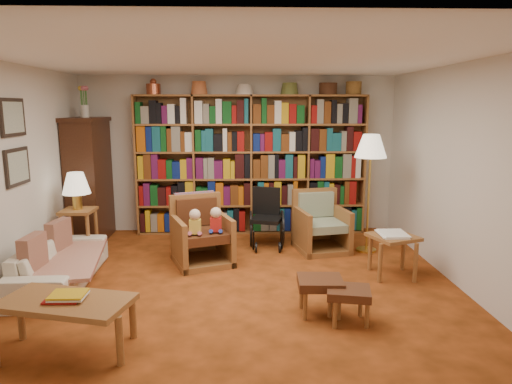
{
  "coord_description": "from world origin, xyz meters",
  "views": [
    {
      "loc": [
        0.05,
        -4.88,
        2.02
      ],
      "look_at": [
        0.22,
        0.6,
        0.99
      ],
      "focal_mm": 32.0,
      "sensor_mm": 36.0,
      "label": 1
    }
  ],
  "objects_px": {
    "sofa": "(60,263)",
    "side_table_lamp": "(79,222)",
    "wheelchair": "(267,220)",
    "side_table_papers": "(393,242)",
    "armchair_sage": "(321,227)",
    "footstool_b": "(349,295)",
    "armchair_leather": "(203,234)",
    "coffee_table": "(66,306)",
    "floor_lamp": "(371,151)",
    "footstool_a": "(320,285)"
  },
  "relations": [
    {
      "from": "sofa",
      "to": "side_table_lamp",
      "type": "height_order",
      "value": "side_table_lamp"
    },
    {
      "from": "sofa",
      "to": "wheelchair",
      "type": "xyz_separation_m",
      "value": [
        2.46,
        1.4,
        0.14
      ]
    },
    {
      "from": "side_table_lamp",
      "to": "side_table_papers",
      "type": "xyz_separation_m",
      "value": [
        4.0,
        -0.85,
        -0.06
      ]
    },
    {
      "from": "armchair_sage",
      "to": "footstool_b",
      "type": "height_order",
      "value": "armchair_sage"
    },
    {
      "from": "armchair_leather",
      "to": "coffee_table",
      "type": "height_order",
      "value": "armchair_leather"
    },
    {
      "from": "armchair_leather",
      "to": "side_table_papers",
      "type": "height_order",
      "value": "armchair_leather"
    },
    {
      "from": "side_table_lamp",
      "to": "armchair_leather",
      "type": "xyz_separation_m",
      "value": [
        1.68,
        -0.23,
        -0.12
      ]
    },
    {
      "from": "floor_lamp",
      "to": "coffee_table",
      "type": "height_order",
      "value": "floor_lamp"
    },
    {
      "from": "side_table_lamp",
      "to": "footstool_b",
      "type": "bearing_deg",
      "value": -32.44
    },
    {
      "from": "wheelchair",
      "to": "side_table_papers",
      "type": "bearing_deg",
      "value": -41.73
    },
    {
      "from": "side_table_lamp",
      "to": "side_table_papers",
      "type": "height_order",
      "value": "side_table_lamp"
    },
    {
      "from": "wheelchair",
      "to": "footstool_b",
      "type": "xyz_separation_m",
      "value": [
        0.64,
        -2.47,
        -0.11
      ]
    },
    {
      "from": "floor_lamp",
      "to": "side_table_papers",
      "type": "distance_m",
      "value": 1.39
    },
    {
      "from": "armchair_sage",
      "to": "footstool_b",
      "type": "bearing_deg",
      "value": -93.21
    },
    {
      "from": "footstool_a",
      "to": "coffee_table",
      "type": "xyz_separation_m",
      "value": [
        -2.21,
        -0.64,
        0.1
      ]
    },
    {
      "from": "coffee_table",
      "to": "side_table_lamp",
      "type": "bearing_deg",
      "value": 106.74
    },
    {
      "from": "wheelchair",
      "to": "side_table_papers",
      "type": "height_order",
      "value": "wheelchair"
    },
    {
      "from": "side_table_papers",
      "to": "footstool_a",
      "type": "distance_m",
      "value": 1.44
    },
    {
      "from": "side_table_lamp",
      "to": "footstool_a",
      "type": "bearing_deg",
      "value": -31.89
    },
    {
      "from": "sofa",
      "to": "footstool_b",
      "type": "bearing_deg",
      "value": -111.11
    },
    {
      "from": "armchair_sage",
      "to": "side_table_papers",
      "type": "bearing_deg",
      "value": -58.75
    },
    {
      "from": "footstool_b",
      "to": "coffee_table",
      "type": "xyz_separation_m",
      "value": [
        -2.45,
        -0.45,
        0.13
      ]
    },
    {
      "from": "wheelchair",
      "to": "floor_lamp",
      "type": "bearing_deg",
      "value": -12.41
    },
    {
      "from": "side_table_papers",
      "to": "coffee_table",
      "type": "bearing_deg",
      "value": -153.44
    },
    {
      "from": "floor_lamp",
      "to": "footstool_a",
      "type": "distance_m",
      "value": 2.48
    },
    {
      "from": "wheelchair",
      "to": "side_table_papers",
      "type": "relative_size",
      "value": 1.35
    },
    {
      "from": "side_table_lamp",
      "to": "floor_lamp",
      "type": "xyz_separation_m",
      "value": [
        3.96,
        0.13,
        0.94
      ]
    },
    {
      "from": "floor_lamp",
      "to": "coffee_table",
      "type": "distance_m",
      "value": 4.26
    },
    {
      "from": "wheelchair",
      "to": "footstool_b",
      "type": "distance_m",
      "value": 2.55
    },
    {
      "from": "side_table_lamp",
      "to": "coffee_table",
      "type": "height_order",
      "value": "side_table_lamp"
    },
    {
      "from": "armchair_sage",
      "to": "side_table_papers",
      "type": "height_order",
      "value": "armchair_sage"
    },
    {
      "from": "floor_lamp",
      "to": "side_table_papers",
      "type": "bearing_deg",
      "value": -87.73
    },
    {
      "from": "wheelchair",
      "to": "floor_lamp",
      "type": "distance_m",
      "value": 1.77
    },
    {
      "from": "footstool_b",
      "to": "floor_lamp",
      "type": "bearing_deg",
      "value": 70.47
    },
    {
      "from": "sofa",
      "to": "wheelchair",
      "type": "distance_m",
      "value": 2.83
    },
    {
      "from": "sofa",
      "to": "coffee_table",
      "type": "xyz_separation_m",
      "value": [
        0.65,
        -1.52,
        0.16
      ]
    },
    {
      "from": "side_table_lamp",
      "to": "armchair_sage",
      "type": "relative_size",
      "value": 0.79
    },
    {
      "from": "footstool_b",
      "to": "side_table_lamp",
      "type": "bearing_deg",
      "value": 147.56
    },
    {
      "from": "sofa",
      "to": "armchair_sage",
      "type": "distance_m",
      "value": 3.45
    },
    {
      "from": "wheelchair",
      "to": "footstool_a",
      "type": "xyz_separation_m",
      "value": [
        0.4,
        -2.28,
        -0.09
      ]
    },
    {
      "from": "side_table_papers",
      "to": "footstool_b",
      "type": "xyz_separation_m",
      "value": [
        -0.8,
        -1.18,
        -0.15
      ]
    },
    {
      "from": "armchair_leather",
      "to": "side_table_papers",
      "type": "bearing_deg",
      "value": -14.96
    },
    {
      "from": "floor_lamp",
      "to": "side_table_papers",
      "type": "relative_size",
      "value": 2.61
    },
    {
      "from": "floor_lamp",
      "to": "coffee_table",
      "type": "bearing_deg",
      "value": -141.01
    },
    {
      "from": "armchair_sage",
      "to": "sofa",
      "type": "bearing_deg",
      "value": -159.2
    },
    {
      "from": "armchair_leather",
      "to": "sofa",
      "type": "bearing_deg",
      "value": -155.19
    },
    {
      "from": "sofa",
      "to": "armchair_sage",
      "type": "xyz_separation_m",
      "value": [
        3.23,
        1.23,
        0.07
      ]
    },
    {
      "from": "footstool_a",
      "to": "armchair_leather",
      "type": "bearing_deg",
      "value": 128.41
    },
    {
      "from": "footstool_a",
      "to": "footstool_b",
      "type": "height_order",
      "value": "footstool_a"
    },
    {
      "from": "sofa",
      "to": "armchair_leather",
      "type": "bearing_deg",
      "value": -67.26
    }
  ]
}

